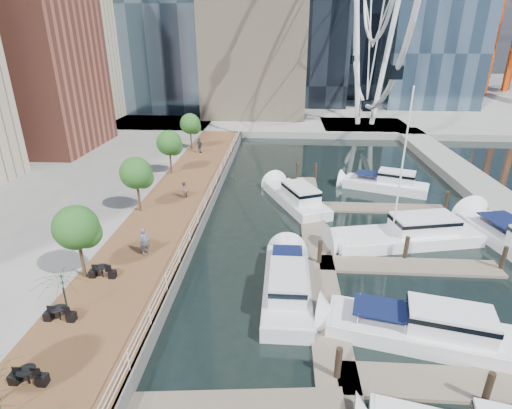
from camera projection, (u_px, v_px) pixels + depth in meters
The scene contains 16 objects.
ground at pixel (272, 345), 20.11m from camera, with size 520.00×520.00×0.00m, color black.
boardwalk at pixel (172, 212), 34.27m from camera, with size 6.00×60.00×1.00m, color brown.
seawall at pixel (207, 213), 34.09m from camera, with size 0.25×60.00×1.00m, color #595954.
land_far at pixel (282, 90), 113.82m from camera, with size 200.00×114.00×1.00m, color gray.
breakwater at pixel (493, 199), 37.11m from camera, with size 4.00×60.00×1.00m, color gray.
pier at pixel (364, 127), 66.94m from camera, with size 14.00×12.00×1.00m, color gray.
railing at pixel (205, 202), 33.70m from camera, with size 0.10×60.00×1.05m, color white, non-canonical shape.
floating_docks at pixel (387, 246), 28.62m from camera, with size 16.00×34.00×2.60m.
street_trees at pixel (136, 173), 32.03m from camera, with size 2.60×42.60×4.60m.
cafe_tables at pixel (45, 342), 18.37m from camera, with size 2.50×13.70×0.74m.
yacht_foreground at pixel (420, 340), 20.43m from camera, with size 2.78×10.38×2.15m, color white, non-canonical shape.
pedestrian_near at pixel (145, 242), 26.23m from camera, with size 0.69×0.45×1.88m, color #505A6B.
pedestrian_mid at pixel (184, 190), 35.70m from camera, with size 0.75×0.59×1.55m, color gray.
pedestrian_far at pixel (200, 145), 49.76m from camera, with size 1.11×0.46×1.89m, color #373A44.
moored_yachts at pixel (404, 247), 29.51m from camera, with size 22.95×33.99×11.50m.
cafe_seating at pixel (17, 366), 15.80m from camera, with size 4.52×11.45×2.71m.
Camera 1 is at (0.25, -15.83, 14.31)m, focal length 28.00 mm.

